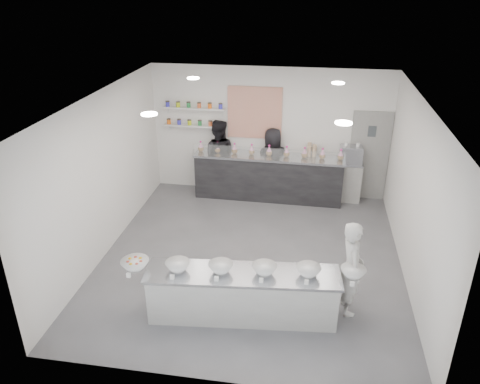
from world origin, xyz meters
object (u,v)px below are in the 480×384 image
at_px(back_bar, 268,177).
at_px(staff_left, 218,156).
at_px(prep_counter, 242,295).
at_px(woman_prep, 351,268).
at_px(espresso_ledge, 334,181).
at_px(staff_right, 272,162).
at_px(espresso_machine, 351,155).

xyz_separation_m(back_bar, staff_left, (-1.24, 0.25, 0.36)).
xyz_separation_m(prep_counter, back_bar, (-0.05, 4.26, 0.13)).
bearing_deg(prep_counter, woman_prep, 8.80).
height_order(back_bar, espresso_ledge, back_bar).
bearing_deg(back_bar, espresso_ledge, 7.62).
distance_m(woman_prep, staff_right, 4.41).
height_order(prep_counter, woman_prep, woman_prep).
xyz_separation_m(espresso_ledge, espresso_machine, (0.33, 0.00, 0.66)).
height_order(espresso_ledge, staff_right, staff_right).
relative_size(espresso_machine, woman_prep, 0.32).
height_order(woman_prep, staff_left, staff_left).
relative_size(espresso_machine, staff_right, 0.31).
distance_m(espresso_machine, staff_left, 3.09).
relative_size(staff_left, staff_right, 1.09).
height_order(back_bar, woman_prep, woman_prep).
bearing_deg(back_bar, staff_left, 169.42).
bearing_deg(woman_prep, staff_right, 10.55).
distance_m(espresso_ledge, staff_left, 2.78).
distance_m(prep_counter, staff_left, 4.72).
bearing_deg(espresso_ledge, woman_prep, -87.77).
height_order(prep_counter, staff_right, staff_right).
bearing_deg(staff_left, prep_counter, 105.59).
relative_size(espresso_machine, staff_left, 0.29).
bearing_deg(espresso_machine, woman_prep, -92.45).
distance_m(prep_counter, back_bar, 4.27).
height_order(prep_counter, espresso_machine, espresso_machine).
height_order(prep_counter, espresso_ledge, espresso_ledge).
bearing_deg(espresso_machine, back_bar, -174.41).
relative_size(woman_prep, staff_right, 0.95).
distance_m(espresso_ledge, espresso_machine, 0.74).
relative_size(prep_counter, staff_left, 1.64).
bearing_deg(woman_prep, prep_counter, 93.43).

